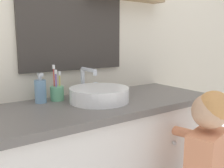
{
  "coord_description": "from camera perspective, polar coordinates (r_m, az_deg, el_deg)",
  "views": [
    {
      "loc": [
        -0.73,
        -0.76,
        1.12
      ],
      "look_at": [
        0.01,
        0.29,
        0.9
      ],
      "focal_mm": 40.0,
      "sensor_mm": 36.0,
      "label": 1
    }
  ],
  "objects": [
    {
      "name": "sink_basin",
      "position": [
        1.35,
        -3.02,
        -2.23
      ],
      "size": [
        0.32,
        0.38,
        0.17
      ],
      "color": "white",
      "rests_on": "vanity_counter"
    },
    {
      "name": "wall_back",
      "position": [
        1.58,
        -6.84,
        15.97
      ],
      "size": [
        3.2,
        0.18,
        2.5
      ],
      "color": "beige",
      "rests_on": "ground_plane"
    },
    {
      "name": "vanity_counter",
      "position": [
        1.5,
        -1.41,
        -18.7
      ],
      "size": [
        1.26,
        0.52,
        0.8
      ],
      "color": "silver",
      "rests_on": "ground_plane"
    },
    {
      "name": "toothbrush_holder",
      "position": [
        1.4,
        -12.45,
        -1.87
      ],
      "size": [
        0.07,
        0.07,
        0.2
      ],
      "color": "#66B27F",
      "rests_on": "vanity_counter"
    },
    {
      "name": "soap_dispenser",
      "position": [
        1.36,
        -16.04,
        -1.51
      ],
      "size": [
        0.06,
        0.06,
        0.16
      ],
      "color": "#6B93B2",
      "rests_on": "vanity_counter"
    }
  ]
}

